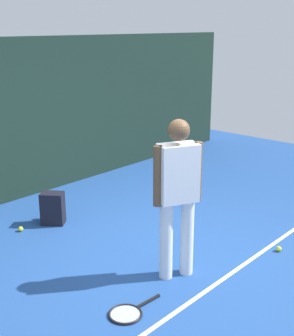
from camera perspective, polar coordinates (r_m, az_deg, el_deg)
name	(u,v)px	position (r m, az deg, el deg)	size (l,w,h in m)	color
ground_plane	(173,257)	(5.52, 3.14, -10.81)	(12.00, 12.00, 0.00)	#234C93
back_fence	(18,120)	(7.27, -15.47, 5.61)	(10.00, 0.10, 2.41)	#192D23
court_line	(224,278)	(5.16, 9.37, -13.12)	(9.00, 0.05, 0.00)	white
tennis_player	(178,190)	(4.77, 3.75, -2.71)	(0.48, 0.38, 1.70)	white
tennis_racket	(128,313)	(4.56, -2.37, -17.21)	(0.62, 0.34, 0.03)	black
backpack	(53,209)	(6.43, -11.36, -4.86)	(0.38, 0.38, 0.44)	black
tennis_ball_near_player	(21,229)	(6.35, -15.14, -7.18)	(0.07, 0.07, 0.07)	#CCE033
tennis_ball_by_fence	(279,249)	(5.84, 15.75, -9.45)	(0.07, 0.07, 0.07)	#CCE033
water_bottle	(199,181)	(7.73, 6.36, -1.53)	(0.07, 0.07, 0.24)	#D84C26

